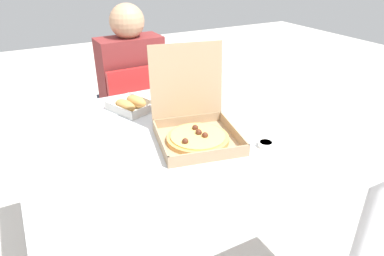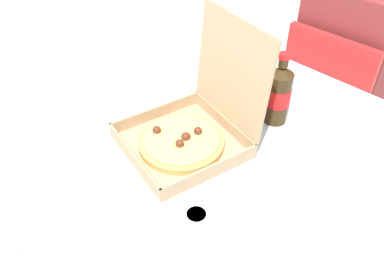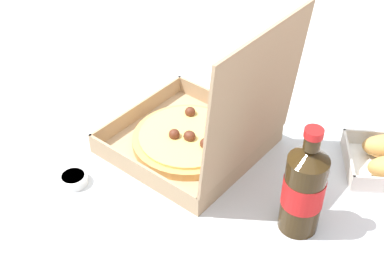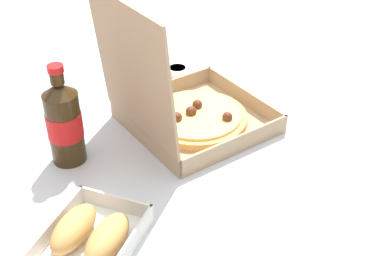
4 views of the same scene
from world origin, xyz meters
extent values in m
cube|color=silver|center=(0.00, 0.00, 0.73)|extent=(1.24, 1.09, 0.03)
cylinder|color=#B7B7BC|center=(-0.55, -0.48, 0.36)|extent=(0.05, 0.05, 0.71)
cube|color=tan|center=(0.01, -0.07, 0.75)|extent=(0.35, 0.35, 0.01)
cube|color=tan|center=(-0.02, -0.21, 0.77)|extent=(0.29, 0.07, 0.04)
cube|color=tan|center=(-0.13, -0.04, 0.77)|extent=(0.07, 0.29, 0.04)
cube|color=tan|center=(0.15, -0.10, 0.77)|extent=(0.07, 0.29, 0.04)
cube|color=tan|center=(0.04, 0.07, 0.77)|extent=(0.29, 0.07, 0.04)
cube|color=tan|center=(0.04, 0.09, 0.94)|extent=(0.30, 0.09, 0.29)
cylinder|color=tan|center=(0.01, -0.07, 0.76)|extent=(0.24, 0.24, 0.02)
cylinder|color=#EAC666|center=(0.01, -0.07, 0.77)|extent=(0.21, 0.21, 0.01)
sphere|color=#562819|center=(0.03, -0.09, 0.78)|extent=(0.02, 0.02, 0.02)
sphere|color=#562819|center=(0.02, -0.02, 0.78)|extent=(0.02, 0.02, 0.02)
sphere|color=#562819|center=(0.02, -0.06, 0.78)|extent=(0.02, 0.02, 0.02)
sphere|color=#562819|center=(0.02, -0.06, 0.78)|extent=(0.02, 0.02, 0.02)
sphere|color=#562819|center=(-0.06, -0.10, 0.78)|extent=(0.02, 0.02, 0.02)
cube|color=silver|center=(-0.08, 0.25, 0.76)|extent=(0.14, 0.06, 0.03)
cylinder|color=#33230F|center=(0.12, 0.21, 0.82)|extent=(0.07, 0.07, 0.16)
cone|color=#33230F|center=(0.12, 0.21, 0.91)|extent=(0.07, 0.07, 0.02)
cylinder|color=#33230F|center=(0.12, 0.21, 0.94)|extent=(0.03, 0.03, 0.02)
cylinder|color=red|center=(0.12, 0.21, 0.96)|extent=(0.03, 0.03, 0.01)
cylinder|color=red|center=(0.12, 0.21, 0.83)|extent=(0.07, 0.07, 0.06)
cylinder|color=white|center=(0.21, -0.22, 0.75)|extent=(0.06, 0.06, 0.02)
cylinder|color=#DBBC66|center=(0.21, -0.22, 0.76)|extent=(0.05, 0.05, 0.01)
camera|label=1|loc=(-0.55, -1.06, 1.39)|focal=32.09mm
camera|label=2|loc=(0.62, -0.64, 1.49)|focal=37.60mm
camera|label=3|loc=(0.79, 0.34, 1.49)|focal=49.61mm
camera|label=4|loc=(-0.67, 0.69, 1.42)|focal=48.61mm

